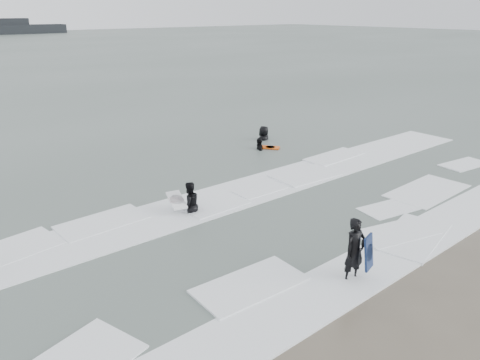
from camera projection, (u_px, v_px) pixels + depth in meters
ground at (348, 261)px, 13.60m from camera, size 320.00×320.00×0.00m
surfer_centre at (352, 280)px, 12.66m from camera, size 0.72×0.51×1.83m
surfer_wading at (190, 213)px, 16.80m from camera, size 0.90×0.73×1.73m
surfer_right_near at (259, 150)px, 24.33m from camera, size 0.94×1.13×1.80m
surfer_right_far at (264, 141)px, 26.05m from camera, size 1.09×0.86×1.98m
surf_foam at (264, 218)px, 16.28m from camera, size 30.03×9.06×0.09m
bodyboards at (263, 188)px, 17.82m from camera, size 8.99×11.55×1.25m
vessel_horizon at (7, 29)px, 133.76m from camera, size 32.00×5.72×4.34m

